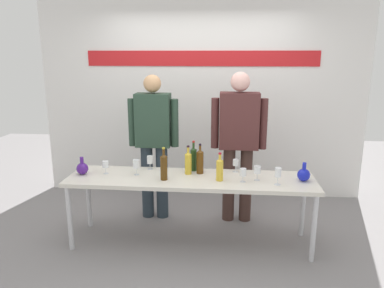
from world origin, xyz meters
name	(u,v)px	position (x,y,z in m)	size (l,w,h in m)	color
ground_plane	(191,242)	(0.00, 0.00, 0.00)	(10.00, 10.00, 0.00)	gray
back_wall	(201,87)	(0.00, 1.50, 1.50)	(4.39, 0.11, 3.00)	white
display_table	(191,183)	(0.00, 0.00, 0.67)	(2.51, 0.63, 0.72)	silver
decanter_blue_left	(82,168)	(-1.14, 0.00, 0.79)	(0.12, 0.12, 0.19)	#491C82
decanter_blue_right	(304,174)	(1.12, 0.00, 0.79)	(0.13, 0.13, 0.19)	#1721B9
presenter_left	(154,138)	(-0.49, 0.60, 0.98)	(0.59, 0.22, 1.72)	#28353E
presenter_right	(239,137)	(0.49, 0.60, 1.02)	(0.64, 0.22, 1.76)	#412A24
wine_bottle_0	(200,161)	(0.08, 0.15, 0.86)	(0.07, 0.07, 0.32)	#54310D
wine_bottle_1	(220,169)	(0.30, -0.06, 0.84)	(0.07, 0.07, 0.29)	gold
wine_bottle_2	(164,166)	(-0.26, -0.09, 0.86)	(0.07, 0.07, 0.33)	#4C300E
wine_bottle_3	(188,162)	(-0.04, 0.12, 0.85)	(0.07, 0.07, 0.30)	gold
wine_bottle_4	(194,158)	(0.01, 0.23, 0.86)	(0.07, 0.07, 0.33)	#1F3C18
wine_glass_left_0	(150,160)	(-0.47, 0.24, 0.83)	(0.06, 0.06, 0.15)	white
wine_glass_left_1	(136,164)	(-0.57, 0.03, 0.84)	(0.07, 0.07, 0.16)	white
wine_glass_left_2	(106,165)	(-0.90, 0.04, 0.82)	(0.06, 0.06, 0.14)	white
wine_glass_right_0	(243,173)	(0.52, -0.08, 0.82)	(0.06, 0.06, 0.14)	white
wine_glass_right_1	(236,163)	(0.46, 0.23, 0.82)	(0.06, 0.06, 0.14)	white
wine_glass_right_2	(278,173)	(0.85, -0.13, 0.84)	(0.06, 0.06, 0.17)	white
wine_glass_right_3	(257,170)	(0.67, -0.02, 0.83)	(0.07, 0.07, 0.15)	white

